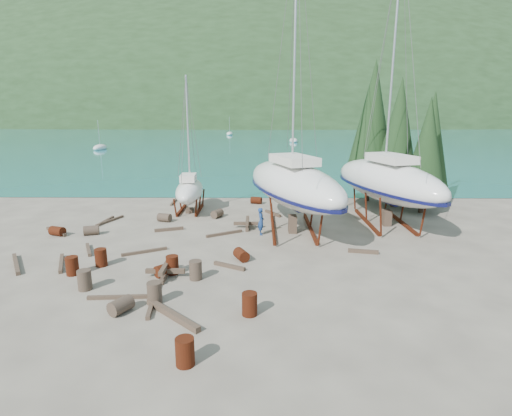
{
  "coord_description": "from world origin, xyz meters",
  "views": [
    {
      "loc": [
        1.86,
        -19.38,
        7.46
      ],
      "look_at": [
        1.61,
        3.0,
        2.02
      ],
      "focal_mm": 28.0,
      "sensor_mm": 36.0,
      "label": 1
    }
  ],
  "objects_px": {
    "large_sailboat_far": "(387,181)",
    "small_sailboat_shore": "(190,190)",
    "worker": "(261,221)",
    "large_sailboat_near": "(293,184)"
  },
  "relations": [
    {
      "from": "large_sailboat_far",
      "to": "small_sailboat_shore",
      "type": "height_order",
      "value": "large_sailboat_far"
    },
    {
      "from": "worker",
      "to": "small_sailboat_shore",
      "type": "bearing_deg",
      "value": 39.16
    },
    {
      "from": "large_sailboat_far",
      "to": "worker",
      "type": "bearing_deg",
      "value": -178.31
    },
    {
      "from": "large_sailboat_near",
      "to": "large_sailboat_far",
      "type": "xyz_separation_m",
      "value": [
        6.43,
        1.68,
        -0.06
      ]
    },
    {
      "from": "large_sailboat_near",
      "to": "worker",
      "type": "relative_size",
      "value": 10.96
    },
    {
      "from": "small_sailboat_shore",
      "to": "large_sailboat_far",
      "type": "bearing_deg",
      "value": -16.1
    },
    {
      "from": "large_sailboat_near",
      "to": "small_sailboat_shore",
      "type": "relative_size",
      "value": 1.87
    },
    {
      "from": "large_sailboat_near",
      "to": "large_sailboat_far",
      "type": "height_order",
      "value": "large_sailboat_near"
    },
    {
      "from": "large_sailboat_near",
      "to": "large_sailboat_far",
      "type": "bearing_deg",
      "value": -5.24
    },
    {
      "from": "large_sailboat_near",
      "to": "small_sailboat_shore",
      "type": "xyz_separation_m",
      "value": [
        -7.39,
        4.75,
        -1.35
      ]
    }
  ]
}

